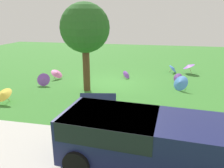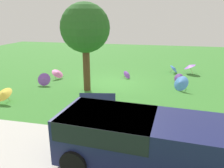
# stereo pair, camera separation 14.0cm
# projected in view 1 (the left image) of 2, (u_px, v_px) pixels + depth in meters

# --- Properties ---
(ground) EXTENTS (40.00, 40.00, 0.00)m
(ground) POSITION_uv_depth(u_px,v_px,m) (111.00, 83.00, 14.22)
(ground) COLOR #387A2D
(road_strip) EXTENTS (40.00, 3.52, 0.01)m
(road_strip) POSITION_uv_depth(u_px,v_px,m) (58.00, 155.00, 6.88)
(road_strip) COLOR #B2AFA8
(road_strip) RESTS_ON ground
(van_dark) EXTENTS (4.72, 2.40, 1.53)m
(van_dark) POSITION_uv_depth(u_px,v_px,m) (137.00, 136.00, 6.24)
(van_dark) COLOR #191E4C
(van_dark) RESTS_ON ground
(park_bench) EXTENTS (1.66, 0.78, 0.90)m
(park_bench) POSITION_uv_depth(u_px,v_px,m) (98.00, 102.00, 9.95)
(park_bench) COLOR navy
(park_bench) RESTS_ON ground
(shade_tree) EXTENTS (2.70, 2.70, 4.90)m
(shade_tree) POSITION_uv_depth(u_px,v_px,m) (85.00, 29.00, 11.88)
(shade_tree) COLOR brown
(shade_tree) RESTS_ON ground
(parasol_purple_0) EXTENTS (0.96, 0.97, 0.86)m
(parasol_purple_0) POSITION_uv_depth(u_px,v_px,m) (189.00, 66.00, 16.48)
(parasol_purple_0) COLOR tan
(parasol_purple_0) RESTS_ON ground
(parasol_blue_0) EXTENTS (1.08, 1.05, 0.88)m
(parasol_blue_0) POSITION_uv_depth(u_px,v_px,m) (180.00, 83.00, 12.82)
(parasol_blue_0) COLOR tan
(parasol_blue_0) RESTS_ON ground
(parasol_purple_1) EXTENTS (0.88, 0.82, 0.79)m
(parasol_purple_1) POSITION_uv_depth(u_px,v_px,m) (43.00, 79.00, 13.64)
(parasol_purple_1) COLOR tan
(parasol_purple_1) RESTS_ON ground
(parasol_purple_3) EXTENTS (0.66, 0.73, 0.55)m
(parasol_purple_3) POSITION_uv_depth(u_px,v_px,m) (127.00, 74.00, 15.30)
(parasol_purple_3) COLOR tan
(parasol_purple_3) RESTS_ON ground
(parasol_blue_1) EXTENTS (0.72, 0.81, 0.65)m
(parasol_blue_1) POSITION_uv_depth(u_px,v_px,m) (173.00, 68.00, 16.77)
(parasol_blue_1) COLOR tan
(parasol_blue_1) RESTS_ON ground
(parasol_pink_1) EXTENTS (0.94, 0.99, 0.70)m
(parasol_pink_1) POSITION_uv_depth(u_px,v_px,m) (57.00, 73.00, 15.11)
(parasol_pink_1) COLOR tan
(parasol_pink_1) RESTS_ON ground
(parasol_purple_4) EXTENTS (0.72, 0.69, 0.62)m
(parasol_purple_4) POSITION_uv_depth(u_px,v_px,m) (178.00, 78.00, 14.30)
(parasol_purple_4) COLOR tan
(parasol_purple_4) RESTS_ON ground
(parasol_yellow_0) EXTENTS (1.04, 0.99, 0.79)m
(parasol_yellow_0) POSITION_uv_depth(u_px,v_px,m) (3.00, 94.00, 10.83)
(parasol_yellow_0) COLOR tan
(parasol_yellow_0) RESTS_ON ground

